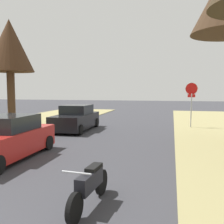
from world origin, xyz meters
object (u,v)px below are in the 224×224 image
Objects in this scene: parked_sedan_red at (6,139)px; parked_sedan_black at (76,119)px; parked_motorcycle at (90,185)px; street_tree_left_mid_b at (10,47)px; stop_sign_far at (191,95)px.

parked_sedan_black is (0.02, 6.92, 0.00)m from parked_sedan_red.
street_tree_left_mid_b is at bearing 131.84° from parked_motorcycle.
stop_sign_far is at bearing 15.95° from street_tree_left_mid_b.
parked_sedan_red is 2.16× the size of parked_motorcycle.
parked_sedan_black is at bearing 89.85° from parked_sedan_red.
street_tree_left_mid_b is (-11.28, -3.22, 3.03)m from stop_sign_far.
parked_sedan_black reaches higher than parked_motorcycle.
parked_motorcycle is at bearing -35.39° from parked_sedan_red.
parked_motorcycle is (-2.91, -12.57, -1.70)m from stop_sign_far.
street_tree_left_mid_b is 3.36× the size of parked_motorcycle.
stop_sign_far reaches higher than parked_sedan_red.
parked_sedan_red and parked_sedan_black have the same top height.
street_tree_left_mid_b is at bearing 123.19° from parked_sedan_red.
street_tree_left_mid_b is at bearing -164.05° from stop_sign_far.
parked_motorcycle is (4.19, -9.91, -0.24)m from parked_sedan_black.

